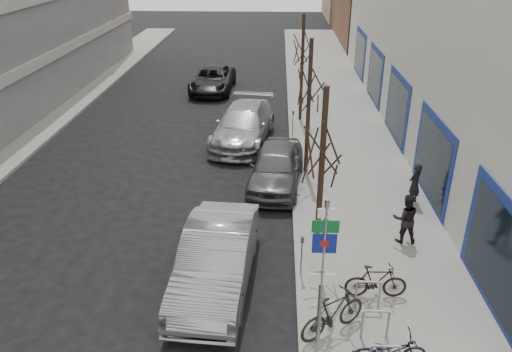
# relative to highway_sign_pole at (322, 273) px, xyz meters

# --- Properties ---
(sidewalk_east) EXTENTS (5.00, 70.00, 0.15)m
(sidewalk_east) POSITION_rel_highway_sign_pole_xyz_m (2.10, 10.01, -2.38)
(sidewalk_east) COLOR slate
(sidewalk_east) RESTS_ON ground
(highway_sign_pole) EXTENTS (0.55, 0.10, 4.20)m
(highway_sign_pole) POSITION_rel_highway_sign_pole_xyz_m (0.00, 0.00, 0.00)
(highway_sign_pole) COLOR gray
(highway_sign_pole) RESTS_ON ground
(bike_rack) EXTENTS (0.66, 2.26, 0.83)m
(bike_rack) POSITION_rel_highway_sign_pole_xyz_m (1.40, 0.61, -1.80)
(bike_rack) COLOR gray
(bike_rack) RESTS_ON sidewalk_east
(tree_near) EXTENTS (1.80, 1.80, 5.50)m
(tree_near) POSITION_rel_highway_sign_pole_xyz_m (0.20, 3.51, 1.65)
(tree_near) COLOR black
(tree_near) RESTS_ON ground
(tree_mid) EXTENTS (1.80, 1.80, 5.50)m
(tree_mid) POSITION_rel_highway_sign_pole_xyz_m (0.20, 10.01, 1.65)
(tree_mid) COLOR black
(tree_mid) RESTS_ON ground
(tree_far) EXTENTS (1.80, 1.80, 5.50)m
(tree_far) POSITION_rel_highway_sign_pole_xyz_m (0.20, 16.51, 1.65)
(tree_far) COLOR black
(tree_far) RESTS_ON ground
(meter_front) EXTENTS (0.10, 0.08, 1.27)m
(meter_front) POSITION_rel_highway_sign_pole_xyz_m (-0.25, 3.01, -1.54)
(meter_front) COLOR gray
(meter_front) RESTS_ON sidewalk_east
(meter_mid) EXTENTS (0.10, 0.08, 1.27)m
(meter_mid) POSITION_rel_highway_sign_pole_xyz_m (-0.25, 8.51, -1.54)
(meter_mid) COLOR gray
(meter_mid) RESTS_ON sidewalk_east
(meter_back) EXTENTS (0.10, 0.08, 1.27)m
(meter_back) POSITION_rel_highway_sign_pole_xyz_m (-0.25, 14.01, -1.54)
(meter_back) COLOR gray
(meter_back) RESTS_ON sidewalk_east
(bike_mid_curb) EXTENTS (1.73, 0.64, 1.03)m
(bike_mid_curb) POSITION_rel_highway_sign_pole_xyz_m (1.56, -0.27, -1.79)
(bike_mid_curb) COLOR black
(bike_mid_curb) RESTS_ON sidewalk_east
(bike_mid_inner) EXTENTS (1.91, 1.56, 1.17)m
(bike_mid_inner) POSITION_rel_highway_sign_pole_xyz_m (0.41, 0.75, -1.72)
(bike_mid_inner) COLOR black
(bike_mid_inner) RESTS_ON sidewalk_east
(bike_far_inner) EXTENTS (1.67, 0.54, 1.01)m
(bike_far_inner) POSITION_rel_highway_sign_pole_xyz_m (1.67, 2.14, -1.80)
(bike_far_inner) COLOR black
(bike_far_inner) RESTS_ON sidewalk_east
(parked_car_front) EXTENTS (2.15, 5.34, 1.72)m
(parked_car_front) POSITION_rel_highway_sign_pole_xyz_m (-2.60, 2.66, -1.60)
(parked_car_front) COLOR #98989C
(parked_car_front) RESTS_ON ground
(parked_car_mid) EXTENTS (2.42, 4.89, 1.60)m
(parked_car_mid) POSITION_rel_highway_sign_pole_xyz_m (-1.00, 8.97, -1.66)
(parked_car_mid) COLOR #4A4A4F
(parked_car_mid) RESTS_ON ground
(parked_car_back) EXTENTS (3.14, 6.13, 1.70)m
(parked_car_back) POSITION_rel_highway_sign_pole_xyz_m (-2.60, 13.52, -1.61)
(parked_car_back) COLOR #9C9DA1
(parked_car_back) RESTS_ON ground
(lane_car) EXTENTS (2.62, 5.40, 1.48)m
(lane_car) POSITION_rel_highway_sign_pole_xyz_m (-5.11, 22.16, -1.72)
(lane_car) COLOR black
(lane_car) RESTS_ON ground
(pedestrian_near) EXTENTS (0.66, 0.64, 1.54)m
(pedestrian_near) POSITION_rel_highway_sign_pole_xyz_m (3.92, 7.47, -1.54)
(pedestrian_near) COLOR black
(pedestrian_near) RESTS_ON sidewalk_east
(pedestrian_far) EXTENTS (0.61, 0.42, 1.66)m
(pedestrian_far) POSITION_rel_highway_sign_pole_xyz_m (3.02, 4.91, -1.48)
(pedestrian_far) COLOR black
(pedestrian_far) RESTS_ON sidewalk_east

